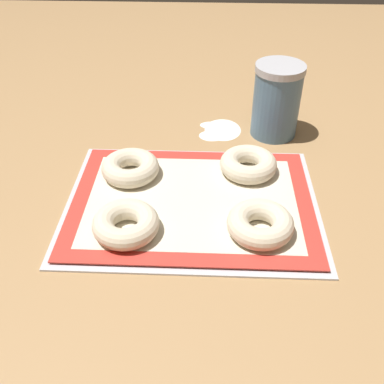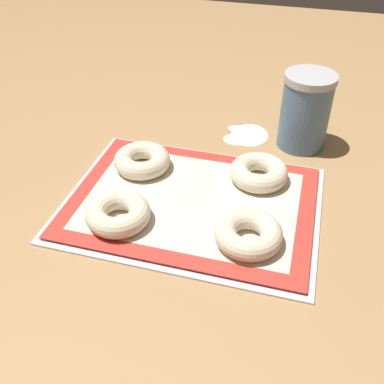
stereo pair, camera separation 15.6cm
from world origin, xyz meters
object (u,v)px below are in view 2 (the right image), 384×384
Objects in this scene: baking_tray at (192,203)px; bagel_front_right at (248,234)px; bagel_back_right at (259,172)px; bagel_back_left at (142,160)px; bagel_front_left at (118,213)px; flour_canister at (305,111)px.

baking_tray is 0.16m from bagel_front_right.
bagel_front_right and bagel_back_right have the same top height.
bagel_back_left is at bearing -174.75° from bagel_back_right.
bagel_front_left is at bearing -177.65° from bagel_front_right.
baking_tray is at bearing 145.26° from bagel_front_right.
flour_canister is (0.32, 0.21, 0.06)m from bagel_back_left.
bagel_front_left is 1.00× the size of bagel_back_right.
bagel_front_right is at bearing -32.54° from bagel_back_left.
bagel_front_right is 0.69× the size of flour_canister.
bagel_front_left and bagel_back_left have the same top height.
bagel_front_right is at bearing -34.74° from baking_tray.
bagel_front_right is (0.13, -0.09, 0.03)m from baking_tray.
flour_canister is at bearing 68.56° from bagel_back_right.
baking_tray is 0.16m from bagel_back_left.
flour_canister is at bearing 80.59° from bagel_front_right.
bagel_front_right is at bearing -99.41° from flour_canister.
baking_tray is at bearing -123.42° from flour_canister.
flour_canister is (0.07, 0.18, 0.06)m from bagel_back_right.
bagel_back_left reaches higher than baking_tray.
bagel_back_right is at bearing 93.23° from bagel_front_right.
bagel_front_left is 1.00× the size of bagel_front_right.
bagel_back_right is at bearing 41.01° from baking_tray.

